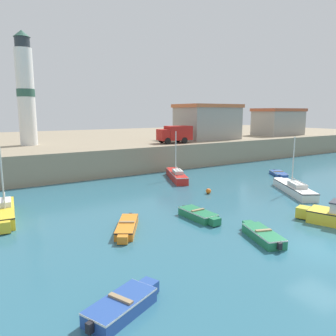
% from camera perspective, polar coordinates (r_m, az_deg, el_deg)
% --- Properties ---
extents(ground_plane, '(200.00, 200.00, 0.00)m').
position_cam_1_polar(ground_plane, '(19.06, 25.02, -12.80)').
color(ground_plane, '#2D667A').
extents(quay_seawall, '(120.00, 40.00, 3.01)m').
position_cam_1_polar(quay_seawall, '(54.84, -16.40, 3.60)').
color(quay_seawall, gray).
rests_on(quay_seawall, ground).
extents(dinghy_green_0, '(2.04, 3.63, 0.61)m').
position_cam_1_polar(dinghy_green_0, '(19.27, 16.10, -11.06)').
color(dinghy_green_0, '#237A4C').
rests_on(dinghy_green_0, ground).
extents(sailboat_yellow_1, '(1.78, 6.17, 4.83)m').
position_cam_1_polar(sailboat_yellow_1, '(24.38, -26.47, -6.83)').
color(sailboat_yellow_1, yellow).
rests_on(sailboat_yellow_1, ground).
extents(dinghy_blue_2, '(2.58, 3.31, 0.48)m').
position_cam_1_polar(dinghy_blue_2, '(38.50, 18.74, -0.92)').
color(dinghy_blue_2, '#284C9E').
rests_on(dinghy_blue_2, ground).
extents(sailboat_white_3, '(4.53, 6.62, 4.90)m').
position_cam_1_polar(sailboat_white_3, '(30.72, 21.02, -3.27)').
color(sailboat_white_3, white).
rests_on(sailboat_white_3, ground).
extents(dinghy_blue_4, '(3.32, 2.18, 0.63)m').
position_cam_1_polar(dinghy_blue_4, '(12.62, -7.86, -22.48)').
color(dinghy_blue_4, '#284C9E').
rests_on(dinghy_blue_4, ground).
extents(dinghy_green_5, '(1.22, 3.61, 0.62)m').
position_cam_1_polar(dinghy_green_5, '(21.99, 5.38, -8.06)').
color(dinghy_green_5, '#237A4C').
rests_on(dinghy_green_5, ground).
extents(sailboat_red_6, '(3.52, 6.53, 5.02)m').
position_cam_1_polar(sailboat_red_6, '(34.32, 1.48, -1.23)').
color(sailboat_red_6, red).
rests_on(sailboat_red_6, ground).
extents(dinghy_orange_7, '(2.81, 3.79, 0.57)m').
position_cam_1_polar(dinghy_orange_7, '(19.91, -7.16, -10.11)').
color(dinghy_orange_7, orange).
rests_on(dinghy_orange_7, ground).
extents(mooring_buoy, '(0.46, 0.46, 0.46)m').
position_cam_1_polar(mooring_buoy, '(28.63, 7.05, -4.02)').
color(mooring_buoy, orange).
rests_on(mooring_buoy, ground).
extents(lighthouse, '(2.05, 2.05, 13.30)m').
position_cam_1_polar(lighthouse, '(43.19, -23.55, 12.23)').
color(lighthouse, silver).
rests_on(lighthouse, quay_seawall).
extents(harbor_shed_near_wharf, '(8.63, 5.33, 4.58)m').
position_cam_1_polar(harbor_shed_near_wharf, '(60.65, 18.65, 7.66)').
color(harbor_shed_near_wharf, gray).
rests_on(harbor_shed_near_wharf, quay_seawall).
extents(harbor_shed_mid_row, '(8.87, 6.18, 5.10)m').
position_cam_1_polar(harbor_shed_mid_row, '(49.11, 6.88, 8.03)').
color(harbor_shed_mid_row, gray).
rests_on(harbor_shed_mid_row, quay_seawall).
extents(truck_on_quay, '(4.54, 2.67, 2.20)m').
position_cam_1_polar(truck_on_quay, '(42.48, 1.18, 6.00)').
color(truck_on_quay, '#AD1E19').
rests_on(truck_on_quay, quay_seawall).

